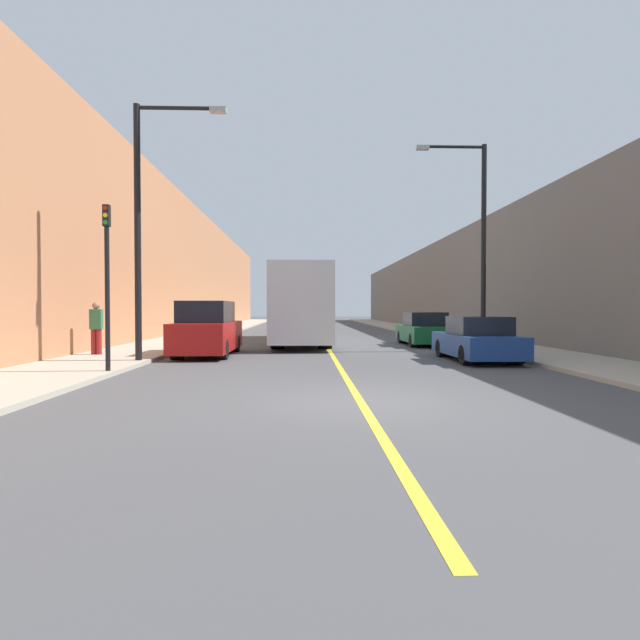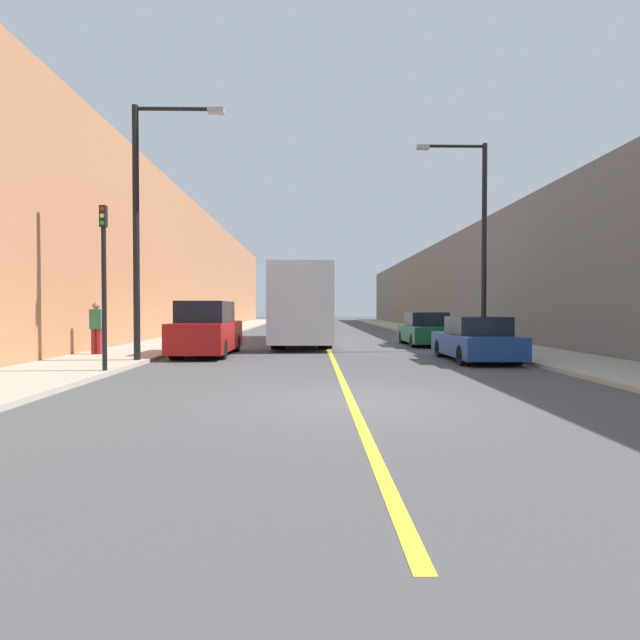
{
  "view_description": "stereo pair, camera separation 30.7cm",
  "coord_description": "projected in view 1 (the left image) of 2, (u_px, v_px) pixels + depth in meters",
  "views": [
    {
      "loc": [
        -1.03,
        -9.11,
        1.71
      ],
      "look_at": [
        -0.37,
        11.51,
        1.24
      ],
      "focal_mm": 28.0,
      "sensor_mm": 36.0,
      "label": 1
    },
    {
      "loc": [
        -0.73,
        -9.11,
        1.71
      ],
      "look_at": [
        -0.37,
        11.51,
        1.24
      ],
      "focal_mm": 28.0,
      "sensor_mm": 36.0,
      "label": 2
    }
  ],
  "objects": [
    {
      "name": "ground_plane",
      "position": [
        360.0,
        401.0,
        9.17
      ],
      "size": [
        200.0,
        200.0,
        0.0
      ],
      "primitive_type": "plane",
      "color": "#474749"
    },
    {
      "name": "sidewalk_left",
      "position": [
        222.0,
        330.0,
        38.91
      ],
      "size": [
        3.23,
        72.0,
        0.12
      ],
      "primitive_type": "cube",
      "color": "#A89E8C",
      "rests_on": "ground"
    },
    {
      "name": "sidewalk_right",
      "position": [
        411.0,
        330.0,
        39.39
      ],
      "size": [
        3.23,
        72.0,
        0.12
      ],
      "primitive_type": "cube",
      "color": "#A89E8C",
      "rests_on": "ground"
    },
    {
      "name": "building_row_left",
      "position": [
        175.0,
        270.0,
        38.69
      ],
      "size": [
        4.0,
        72.0,
        9.37
      ],
      "primitive_type": "cube",
      "color": "#B2724C",
      "rests_on": "ground"
    },
    {
      "name": "building_row_right",
      "position": [
        457.0,
        287.0,
        39.43
      ],
      "size": [
        4.0,
        72.0,
        6.86
      ],
      "primitive_type": "cube",
      "color": "#66605B",
      "rests_on": "ground"
    },
    {
      "name": "road_center_line",
      "position": [
        317.0,
        330.0,
        39.15
      ],
      "size": [
        0.16,
        72.0,
        0.01
      ],
      "primitive_type": "cube",
      "color": "gold",
      "rests_on": "ground"
    },
    {
      "name": "bus",
      "position": [
        302.0,
        305.0,
        25.05
      ],
      "size": [
        2.59,
        12.44,
        3.56
      ],
      "color": "silver",
      "rests_on": "ground"
    },
    {
      "name": "parked_suv_left",
      "position": [
        208.0,
        331.0,
        18.15
      ],
      "size": [
        1.87,
        4.91,
        1.98
      ],
      "color": "maroon",
      "rests_on": "ground"
    },
    {
      "name": "car_right_near",
      "position": [
        477.0,
        341.0,
        16.34
      ],
      "size": [
        1.86,
        4.28,
        1.45
      ],
      "color": "navy",
      "rests_on": "ground"
    },
    {
      "name": "car_right_mid",
      "position": [
        424.0,
        330.0,
        23.27
      ],
      "size": [
        1.88,
        4.34,
        1.54
      ],
      "color": "#145128",
      "rests_on": "ground"
    },
    {
      "name": "street_lamp_left",
      "position": [
        146.0,
        214.0,
        15.31
      ],
      "size": [
        2.83,
        0.24,
        7.84
      ],
      "color": "black",
      "rests_on": "sidewalk_left"
    },
    {
      "name": "street_lamp_right",
      "position": [
        478.0,
        233.0,
        19.89
      ],
      "size": [
        2.83,
        0.24,
        8.12
      ],
      "color": "black",
      "rests_on": "sidewalk_right"
    },
    {
      "name": "traffic_light",
      "position": [
        107.0,
        281.0,
        12.69
      ],
      "size": [
        0.16,
        0.18,
        4.23
      ],
      "color": "black",
      "rests_on": "sidewalk_left"
    },
    {
      "name": "pedestrian",
      "position": [
        96.0,
        327.0,
        17.29
      ],
      "size": [
        0.4,
        0.26,
        1.82
      ],
      "color": "maroon",
      "rests_on": "sidewalk_left"
    }
  ]
}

